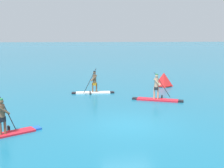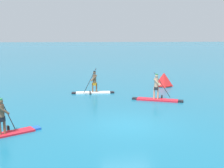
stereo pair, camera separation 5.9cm
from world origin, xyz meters
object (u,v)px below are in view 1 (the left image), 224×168
race_marker_buoy (164,80)px  paddleboarder_mid_center (93,89)px  paddleboarder_far_right (157,95)px  paddleboarder_near_left (4,127)px

race_marker_buoy → paddleboarder_mid_center: bearing=-160.9°
paddleboarder_far_right → race_marker_buoy: size_ratio=2.32×
paddleboarder_near_left → paddleboarder_far_right: size_ratio=0.91×
paddleboarder_far_right → race_marker_buoy: (2.17, 5.12, 0.15)m
paddleboarder_mid_center → paddleboarder_far_right: size_ratio=0.98×
paddleboarder_near_left → paddleboarder_mid_center: 9.54m
paddleboarder_mid_center → race_marker_buoy: paddleboarder_mid_center is taller
race_marker_buoy → paddleboarder_far_right: bearing=-112.9°
paddleboarder_near_left → paddleboarder_mid_center: bearing=33.4°
paddleboarder_near_left → paddleboarder_mid_center: (4.45, 8.43, -0.03)m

